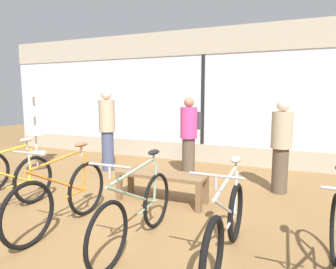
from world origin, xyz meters
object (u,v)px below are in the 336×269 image
bicycle_center_left (62,197)px  customer_near_rack (281,145)px  bicycle_right (226,226)px  bicycle_left (4,187)px  bicycle_center_right (137,211)px  display_bench (162,178)px  customer_by_window (107,128)px  accessory_rack (36,137)px  customer_mid_floor (189,134)px

bicycle_center_left → customer_near_rack: size_ratio=1.10×
bicycle_right → customer_near_rack: 2.54m
bicycle_left → bicycle_center_right: 2.10m
display_bench → customer_by_window: size_ratio=0.79×
bicycle_left → bicycle_center_right: size_ratio=1.01×
bicycle_center_right → customer_by_window: customer_by_window is taller
customer_by_window → bicycle_left: bearing=-87.7°
bicycle_center_right → accessory_rack: (-3.83, 2.19, 0.32)m
customer_mid_floor → accessory_rack: bearing=-167.8°
bicycle_right → customer_near_rack: size_ratio=1.06×
bicycle_center_left → customer_by_window: bearing=113.4°
accessory_rack → customer_by_window: (1.63, 0.44, 0.23)m
bicycle_left → accessory_rack: accessory_rack is taller
display_bench → customer_mid_floor: size_ratio=0.87×
bicycle_left → bicycle_center_right: (2.10, -0.00, -0.01)m
customer_near_rack → customer_by_window: (-3.55, 0.10, 0.11)m
accessory_rack → customer_by_window: 1.70m
bicycle_left → customer_near_rack: size_ratio=1.12×
bicycle_center_left → customer_mid_floor: size_ratio=1.08×
bicycle_right → bicycle_center_right: bearing=-176.4°
customer_mid_floor → bicycle_center_left: bearing=-102.3°
bicycle_left → accessory_rack: bearing=128.4°
accessory_rack → customer_mid_floor: size_ratio=1.07×
bicycle_center_right → customer_mid_floor: 3.00m
customer_by_window → customer_near_rack: bearing=-1.6°
bicycle_center_left → bicycle_center_right: (1.06, 0.00, -0.02)m
bicycle_center_right → customer_near_rack: 2.90m
bicycle_left → customer_near_rack: bearing=36.3°
display_bench → bicycle_center_left: bearing=-119.3°
bicycle_right → customer_by_window: (-3.18, 2.57, 0.57)m
bicycle_center_left → display_bench: bicycle_center_left is taller
customer_near_rack → customer_mid_floor: 1.81m
bicycle_left → bicycle_center_left: size_ratio=1.02×
bicycle_right → accessory_rack: accessory_rack is taller
bicycle_right → customer_by_window: bearing=141.1°
customer_by_window → accessory_rack: bearing=-164.8°
bicycle_left → customer_mid_floor: (1.67, 2.92, 0.47)m
bicycle_center_left → bicycle_right: size_ratio=1.04×
accessory_rack → customer_mid_floor: 3.49m
bicycle_right → customer_by_window: 4.13m
display_bench → customer_mid_floor: customer_mid_floor is taller
customer_near_rack → bicycle_left: bearing=-143.7°
customer_near_rack → bicycle_center_right: bearing=-118.0°
display_bench → customer_by_window: 2.36m
bicycle_left → bicycle_center_left: 1.03m
bicycle_right → customer_near_rack: customer_near_rack is taller
bicycle_right → customer_by_window: customer_by_window is taller
accessory_rack → display_bench: 3.64m
display_bench → customer_near_rack: customer_near_rack is taller
display_bench → bicycle_left: bearing=-143.2°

